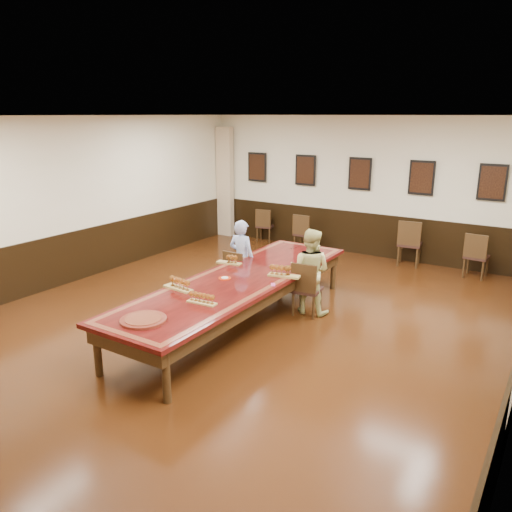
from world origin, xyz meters
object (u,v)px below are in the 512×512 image
Objects in this scene: carved_platter at (143,320)px; chair_woman at (307,288)px; person_man at (242,258)px; person_woman at (310,271)px; spare_chair_a at (265,225)px; spare_chair_d at (477,255)px; chair_man at (239,273)px; spare_chair_c at (410,243)px; conference_table at (239,287)px; spare_chair_b at (304,233)px.

chair_woman is at bearing 75.08° from carved_platter.
carved_platter is (0.63, -3.11, 0.07)m from person_man.
person_woman reaches higher than carved_platter.
carved_platter is at bearing 95.72° from spare_chair_a.
person_man is 2.18× the size of carved_platter.
spare_chair_d is 1.44× the size of carved_platter.
spare_chair_c is at bearing -118.29° from chair_man.
conference_table is (-0.72, -1.03, -0.11)m from person_woman.
spare_chair_b is at bearing -3.61° from spare_chair_c.
person_woman is at bearing 75.74° from carved_platter.
chair_man reaches higher than spare_chair_a.
chair_man is 3.10m from carved_platter.
spare_chair_c reaches higher than carved_platter.
chair_woman reaches higher than carved_platter.
carved_platter reaches higher than conference_table.
person_man reaches higher than chair_man.
person_woman reaches higher than spare_chair_a.
person_woman is at bearing 72.21° from spare_chair_c.
carved_platter is (-2.79, -6.55, 0.30)m from spare_chair_d.
carved_platter is at bearing 68.97° from person_woman.
chair_woman is 1.20m from conference_table.
spare_chair_a is at bearing -56.61° from person_woman.
conference_table is at bearing 48.51° from person_woman.
spare_chair_b reaches higher than spare_chair_a.
person_woman is (3.18, -3.76, 0.28)m from spare_chair_a.
person_man reaches higher than carved_platter.
conference_table is at bearing 45.38° from chair_woman.
conference_table is (1.15, -4.47, 0.15)m from spare_chair_b.
spare_chair_d is 4.06m from person_woman.
chair_man is 0.28m from person_man.
conference_table is 7.70× the size of carved_platter.
chair_woman is 0.64× the size of person_woman.
person_woman reaches higher than spare_chair_d.
person_man is 0.98× the size of person_woman.
spare_chair_d reaches higher than carved_platter.
spare_chair_a is 3.80m from spare_chair_c.
spare_chair_b reaches higher than chair_man.
spare_chair_b is (1.31, -0.32, 0.02)m from spare_chair_a.
person_woman is (-0.01, 0.10, 0.26)m from chair_woman.
chair_woman is at bearing 64.61° from spare_chair_d.
person_woman is (1.87, -3.44, 0.26)m from spare_chair_b.
chair_man is 4.18m from spare_chair_a.
spare_chair_d reaches higher than spare_chair_b.
chair_woman is 0.98× the size of spare_chair_d.
spare_chair_d is (3.89, 0.07, 0.01)m from spare_chair_b.
person_woman is at bearing 116.49° from spare_chair_b.
person_man is (-3.43, -3.44, 0.24)m from spare_chair_d.
spare_chair_d reaches higher than chair_woman.
conference_table is at bearing 65.93° from spare_chair_c.
spare_chair_a is at bearing -15.93° from spare_chair_b.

